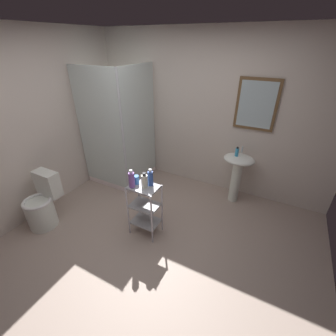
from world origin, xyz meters
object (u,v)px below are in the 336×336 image
shower_stall (123,157)px  lotion_bottle_white (145,181)px  conditioner_bottle_purple (132,180)px  toilet (43,205)px  storage_cart (145,206)px  shampoo_bottle_blue (150,178)px  hand_soap_bottle (237,152)px  pedestal_sink (238,169)px  rinse_cup (136,180)px

shower_stall → lotion_bottle_white: (1.12, -0.98, 0.37)m
lotion_bottle_white → conditioner_bottle_purple: conditioner_bottle_purple is taller
toilet → storage_cart: size_ratio=1.03×
shampoo_bottle_blue → shower_stall: bearing=142.2°
hand_soap_bottle → lotion_bottle_white: 1.48m
pedestal_sink → conditioner_bottle_purple: size_ratio=3.43×
shampoo_bottle_blue → lotion_bottle_white: shampoo_bottle_blue is taller
shower_stall → rinse_cup: 1.41m
pedestal_sink → storage_cart: size_ratio=1.09×
shower_stall → conditioner_bottle_purple: bearing=-46.6°
hand_soap_bottle → shower_stall: bearing=-172.4°
toilet → rinse_cup: size_ratio=6.99×
conditioner_bottle_purple → rinse_cup: 0.10m
shower_stall → hand_soap_bottle: (1.93, 0.26, 0.41)m
shampoo_bottle_blue → storage_cart: bearing=-129.1°
shower_stall → toilet: (-0.25, -1.48, -0.15)m
hand_soap_bottle → shampoo_bottle_blue: bearing=-123.9°
lotion_bottle_white → conditioner_bottle_purple: 0.16m
pedestal_sink → toilet: 2.87m
toilet → conditioner_bottle_purple: size_ratio=3.22×
pedestal_sink → conditioner_bottle_purple: 1.69m
hand_soap_bottle → conditioner_bottle_purple: size_ratio=0.61×
pedestal_sink → shampoo_bottle_blue: shampoo_bottle_blue is taller
hand_soap_bottle → rinse_cup: bearing=-128.2°
shower_stall → storage_cart: bearing=-41.4°
toilet → hand_soap_bottle: 2.85m
shower_stall → shampoo_bottle_blue: shower_stall is taller
toilet → lotion_bottle_white: lotion_bottle_white is taller
shampoo_bottle_blue → rinse_cup: shampoo_bottle_blue is taller
storage_cart → pedestal_sink: bearing=55.2°
lotion_bottle_white → conditioner_bottle_purple: size_ratio=0.86×
pedestal_sink → rinse_cup: bearing=-128.6°
pedestal_sink → lotion_bottle_white: size_ratio=3.98×
toilet → lotion_bottle_white: size_ratio=3.74×
hand_soap_bottle → rinse_cup: size_ratio=1.33×
lotion_bottle_white → rinse_cup: (-0.14, 0.03, -0.04)m
hand_soap_bottle → shampoo_bottle_blue: 1.39m
storage_cart → shampoo_bottle_blue: 0.41m
shampoo_bottle_blue → rinse_cup: (-0.18, -0.05, -0.05)m
pedestal_sink → conditioner_bottle_purple: conditioner_bottle_purple is taller
pedestal_sink → toilet: size_ratio=1.07×
rinse_cup → hand_soap_bottle: bearing=51.8°
lotion_bottle_white → conditioner_bottle_purple: (-0.14, -0.06, 0.01)m
shampoo_bottle_blue → lotion_bottle_white: 0.09m
shampoo_bottle_blue → rinse_cup: size_ratio=2.06×
pedestal_sink → lotion_bottle_white: lotion_bottle_white is taller
storage_cart → hand_soap_bottle: size_ratio=5.12×
rinse_cup → pedestal_sink: bearing=51.4°
toilet → conditioner_bottle_purple: bearing=19.8°
shower_stall → pedestal_sink: 2.00m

